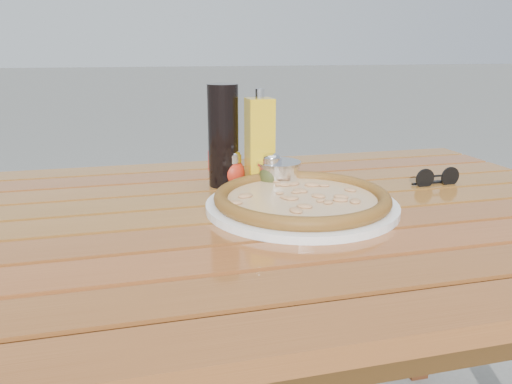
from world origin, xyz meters
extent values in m
cube|color=#391B0C|center=(0.64, 0.39, 0.35)|extent=(0.06, 0.06, 0.70)
cube|color=#36200C|center=(0.00, 0.00, 0.70)|extent=(1.36, 0.86, 0.04)
cube|color=#54270E|center=(0.00, -0.41, 0.73)|extent=(1.40, 0.09, 0.03)
cube|color=#53270E|center=(0.00, -0.30, 0.73)|extent=(1.40, 0.09, 0.03)
cube|color=#5C2910|center=(0.00, -0.20, 0.73)|extent=(1.40, 0.09, 0.03)
cube|color=#56280F|center=(0.00, -0.10, 0.73)|extent=(1.40, 0.09, 0.03)
cube|color=#5A300F|center=(0.00, 0.00, 0.73)|extent=(1.40, 0.09, 0.03)
cube|color=#58310F|center=(0.00, 0.10, 0.73)|extent=(1.40, 0.09, 0.03)
cube|color=#5A3010|center=(0.00, 0.20, 0.73)|extent=(1.40, 0.09, 0.03)
cube|color=#58290F|center=(0.00, 0.30, 0.73)|extent=(1.40, 0.09, 0.03)
cube|color=#58300F|center=(0.00, 0.41, 0.73)|extent=(1.40, 0.09, 0.03)
cylinder|color=white|center=(0.08, -0.01, 0.76)|extent=(0.46, 0.46, 0.01)
cylinder|color=beige|center=(0.08, -0.01, 0.77)|extent=(0.36, 0.36, 0.01)
torus|color=black|center=(0.08, -0.01, 0.77)|extent=(0.38, 0.38, 0.03)
ellipsoid|color=red|center=(-0.01, 0.18, 0.78)|extent=(0.07, 0.07, 0.06)
cylinder|color=silver|center=(-0.01, 0.18, 0.81)|extent=(0.05, 0.05, 0.02)
ellipsoid|color=white|center=(-0.01, 0.18, 0.82)|extent=(0.04, 0.04, 0.02)
ellipsoid|color=#3D431A|center=(0.06, 0.13, 0.78)|extent=(0.06, 0.06, 0.06)
cylinder|color=white|center=(0.06, 0.13, 0.81)|extent=(0.04, 0.04, 0.02)
ellipsoid|color=silver|center=(0.06, 0.13, 0.82)|extent=(0.04, 0.04, 0.02)
cylinder|color=black|center=(-0.03, 0.19, 0.86)|extent=(0.07, 0.07, 0.22)
cylinder|color=silver|center=(-0.03, 0.20, 0.81)|extent=(0.08, 0.08, 0.12)
cylinder|color=red|center=(-0.03, 0.20, 0.81)|extent=(0.08, 0.08, 0.04)
cube|color=gold|center=(0.05, 0.18, 0.84)|extent=(0.06, 0.06, 0.19)
cylinder|color=silver|center=(0.05, 0.18, 0.95)|extent=(0.02, 0.02, 0.02)
cylinder|color=white|center=(0.08, 0.14, 0.78)|extent=(0.10, 0.10, 0.05)
cylinder|color=silver|center=(0.08, 0.14, 0.81)|extent=(0.11, 0.11, 0.01)
sphere|color=white|center=(0.08, 0.14, 0.81)|extent=(0.02, 0.02, 0.01)
cylinder|color=black|center=(0.39, 0.07, 0.77)|extent=(0.04, 0.01, 0.04)
cylinder|color=black|center=(0.46, 0.07, 0.77)|extent=(0.04, 0.01, 0.04)
cube|color=black|center=(0.43, 0.07, 0.77)|extent=(0.02, 0.00, 0.00)
cube|color=black|center=(0.42, 0.08, 0.75)|extent=(0.09, 0.01, 0.00)
cube|color=black|center=(0.44, 0.09, 0.75)|extent=(0.09, 0.01, 0.00)
camera|label=1|loc=(-0.22, -0.86, 1.04)|focal=35.00mm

